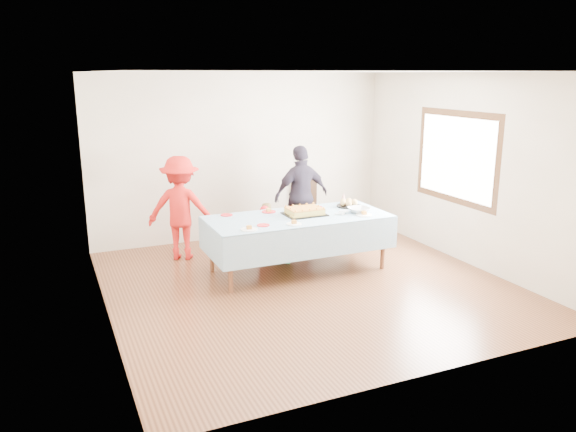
% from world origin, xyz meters
% --- Properties ---
extents(ground, '(5.00, 5.00, 0.00)m').
position_xyz_m(ground, '(0.00, 0.00, 0.00)').
color(ground, '#4D2816').
rests_on(ground, ground).
extents(room_walls, '(5.04, 5.04, 2.72)m').
position_xyz_m(room_walls, '(0.05, 0.00, 1.77)').
color(room_walls, '#BEB19B').
rests_on(room_walls, ground).
extents(party_table, '(2.50, 1.10, 0.78)m').
position_xyz_m(party_table, '(0.12, 0.55, 0.72)').
color(party_table, brown).
rests_on(party_table, ground).
extents(birthday_cake, '(0.55, 0.43, 0.10)m').
position_xyz_m(birthday_cake, '(0.23, 0.58, 0.83)').
color(birthday_cake, black).
rests_on(birthday_cake, party_table).
extents(rolls_tray, '(0.36, 0.36, 0.11)m').
position_xyz_m(rolls_tray, '(1.04, 0.77, 0.83)').
color(rolls_tray, black).
rests_on(rolls_tray, party_table).
extents(punch_bowl, '(0.30, 0.30, 0.07)m').
position_xyz_m(punch_bowl, '(0.99, 0.39, 0.82)').
color(punch_bowl, silver).
rests_on(punch_bowl, party_table).
extents(party_hat, '(0.09, 0.09, 0.16)m').
position_xyz_m(party_hat, '(1.08, 1.01, 0.86)').
color(party_hat, silver).
rests_on(party_hat, party_table).
extents(fork_pile, '(0.24, 0.18, 0.07)m').
position_xyz_m(fork_pile, '(0.71, 0.41, 0.81)').
color(fork_pile, white).
rests_on(fork_pile, party_table).
extents(plate_red_far_a, '(0.17, 0.17, 0.01)m').
position_xyz_m(plate_red_far_a, '(-0.77, 0.98, 0.79)').
color(plate_red_far_a, red).
rests_on(plate_red_far_a, party_table).
extents(plate_red_far_b, '(0.20, 0.20, 0.01)m').
position_xyz_m(plate_red_far_b, '(-0.17, 0.93, 0.79)').
color(plate_red_far_b, red).
rests_on(plate_red_far_b, party_table).
extents(plate_red_far_c, '(0.19, 0.19, 0.01)m').
position_xyz_m(plate_red_far_c, '(0.26, 0.92, 0.79)').
color(plate_red_far_c, red).
rests_on(plate_red_far_c, party_table).
extents(plate_red_far_d, '(0.16, 0.16, 0.01)m').
position_xyz_m(plate_red_far_d, '(0.58, 0.89, 0.79)').
color(plate_red_far_d, red).
rests_on(plate_red_far_d, party_table).
extents(plate_red_near, '(0.16, 0.16, 0.01)m').
position_xyz_m(plate_red_near, '(-0.50, 0.28, 0.79)').
color(plate_red_near, red).
rests_on(plate_red_near, party_table).
extents(plate_white_left, '(0.22, 0.22, 0.01)m').
position_xyz_m(plate_white_left, '(-0.73, 0.16, 0.79)').
color(plate_white_left, white).
rests_on(plate_white_left, party_table).
extents(plate_white_mid, '(0.20, 0.20, 0.01)m').
position_xyz_m(plate_white_mid, '(-0.11, 0.18, 0.79)').
color(plate_white_mid, white).
rests_on(plate_white_mid, party_table).
extents(plate_white_right, '(0.22, 0.22, 0.01)m').
position_xyz_m(plate_white_right, '(0.97, 0.23, 0.79)').
color(plate_white_right, white).
rests_on(plate_white_right, party_table).
extents(dining_chair, '(0.40, 0.40, 0.91)m').
position_xyz_m(dining_chair, '(1.11, 2.28, 0.51)').
color(dining_chair, black).
rests_on(dining_chair, ground).
extents(toddler_left, '(0.35, 0.30, 0.82)m').
position_xyz_m(toddler_left, '(-0.13, 1.19, 0.41)').
color(toddler_left, red).
rests_on(toddler_left, ground).
extents(toddler_mid, '(0.44, 0.36, 0.78)m').
position_xyz_m(toddler_mid, '(0.04, 0.90, 0.39)').
color(toddler_mid, '#287A45').
rests_on(toddler_mid, ground).
extents(toddler_right, '(0.41, 0.34, 0.78)m').
position_xyz_m(toddler_right, '(0.00, 1.49, 0.39)').
color(toddler_right, tan).
rests_on(toddler_right, ground).
extents(adult_left, '(1.14, 0.92, 1.53)m').
position_xyz_m(adult_left, '(-1.24, 1.72, 0.77)').
color(adult_left, red).
rests_on(adult_left, ground).
extents(adult_right, '(0.96, 0.46, 1.59)m').
position_xyz_m(adult_right, '(0.69, 1.68, 0.80)').
color(adult_right, '#2D2635').
rests_on(adult_right, ground).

